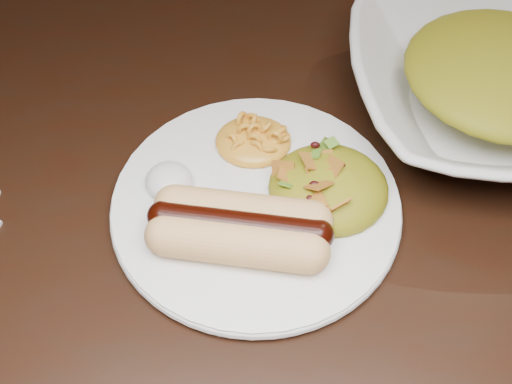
{
  "coord_description": "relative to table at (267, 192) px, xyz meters",
  "views": [
    {
      "loc": [
        -0.0,
        -0.42,
        1.2
      ],
      "look_at": [
        -0.01,
        -0.09,
        0.77
      ],
      "focal_mm": 42.0,
      "sensor_mm": 36.0,
      "label": 1
    }
  ],
  "objects": [
    {
      "name": "table",
      "position": [
        0.0,
        0.0,
        0.0
      ],
      "size": [
        1.6,
        0.9,
        0.75
      ],
      "color": "black",
      "rests_on": "floor"
    },
    {
      "name": "plate",
      "position": [
        -0.01,
        -0.09,
        0.1
      ],
      "size": [
        0.35,
        0.35,
        0.01
      ],
      "primitive_type": "cylinder",
      "rotation": [
        0.0,
        0.0,
        0.42
      ],
      "color": "white",
      "rests_on": "table"
    },
    {
      "name": "serving_bowl",
      "position": [
        0.23,
        0.04,
        0.13
      ],
      "size": [
        0.32,
        0.32,
        0.07
      ],
      "primitive_type": "imported",
      "rotation": [
        0.0,
        0.0,
        0.06
      ],
      "color": "white",
      "rests_on": "table"
    },
    {
      "name": "mac_and_cheese",
      "position": [
        -0.01,
        -0.02,
        0.12
      ],
      "size": [
        0.09,
        0.09,
        0.03
      ],
      "primitive_type": "ellipsoid",
      "rotation": [
        0.0,
        0.0,
        0.35
      ],
      "color": "#F9A034",
      "rests_on": "plate"
    },
    {
      "name": "taco_salad",
      "position": [
        0.06,
        -0.08,
        0.12
      ],
      "size": [
        0.11,
        0.1,
        0.05
      ],
      "rotation": [
        0.0,
        0.0,
        -0.31
      ],
      "color": "#A2660A",
      "rests_on": "plate"
    },
    {
      "name": "sour_cream",
      "position": [
        -0.09,
        -0.08,
        0.12
      ],
      "size": [
        0.05,
        0.05,
        0.03
      ],
      "primitive_type": "ellipsoid",
      "rotation": [
        0.0,
        0.0,
        -0.32
      ],
      "color": "silver",
      "rests_on": "plate"
    },
    {
      "name": "hotdog",
      "position": [
        -0.02,
        -0.14,
        0.13
      ],
      "size": [
        0.13,
        0.08,
        0.04
      ],
      "rotation": [
        0.0,
        0.0,
        -0.12
      ],
      "color": "#FFAC67",
      "rests_on": "plate"
    },
    {
      "name": "bowl_filling",
      "position": [
        0.23,
        0.04,
        0.14
      ],
      "size": [
        0.2,
        0.2,
        0.05
      ],
      "primitive_type": "ellipsoid",
      "rotation": [
        0.0,
        0.0,
        -0.02
      ],
      "color": "#A2660A",
      "rests_on": "serving_bowl"
    }
  ]
}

